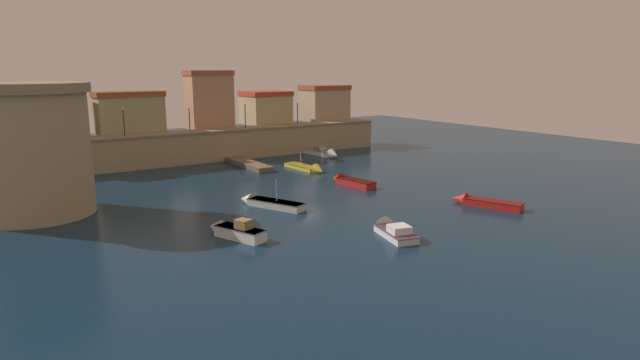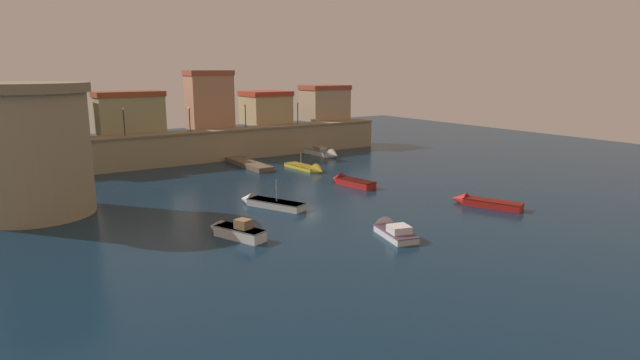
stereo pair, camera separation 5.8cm
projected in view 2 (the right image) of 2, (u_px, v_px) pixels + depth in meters
The scene contains 17 objects.
ground_plane at pixel (309, 191), 54.30m from camera, with size 127.78×127.78×0.00m, color #0C2338.
quay_wall at pixel (219, 144), 72.63m from camera, with size 50.60×3.77×4.18m.
old_town_backdrop at pixel (206, 107), 75.06m from camera, with size 45.92×6.14×8.11m.
fortress_tower at pixel (31, 149), 44.66m from camera, with size 10.14×10.14×11.22m.
pier_dock at pixel (249, 164), 68.09m from camera, with size 2.10×10.05×0.70m.
quay_lamp_0 at pixel (124, 117), 65.04m from camera, with size 0.32×0.32×3.46m.
quay_lamp_1 at pixel (189, 115), 69.60m from camera, with size 0.32×0.32×3.18m.
quay_lamp_2 at pixel (245, 112), 73.95m from camera, with size 0.32×0.32×3.23m.
quay_lamp_3 at pixel (298, 109), 78.58m from camera, with size 0.32×0.32×3.23m.
moored_boat_0 at pixel (391, 230), 40.26m from camera, with size 2.95×5.41×1.66m.
moored_boat_1 at pixel (266, 202), 48.45m from camera, with size 4.27×6.96×3.02m.
moored_boat_2 at pixel (349, 181), 57.27m from camera, with size 2.37×6.02×1.44m.
moored_boat_3 at pixel (309, 168), 65.34m from camera, with size 2.19×7.06×2.64m.
moored_boat_4 at pixel (482, 202), 48.54m from camera, with size 3.68×6.58×1.36m.
moored_boat_5 at pixel (234, 231), 39.56m from camera, with size 3.15×5.38×1.76m.
moored_boat_6 at pixel (324, 153), 76.12m from camera, with size 2.37×6.86×1.72m.
mooring_buoy_0 at pixel (237, 221), 43.75m from camera, with size 0.49×0.49×0.49m, color #EA4C19.
Camera 2 is at (-28.32, -44.66, 12.42)m, focal length 29.79 mm.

